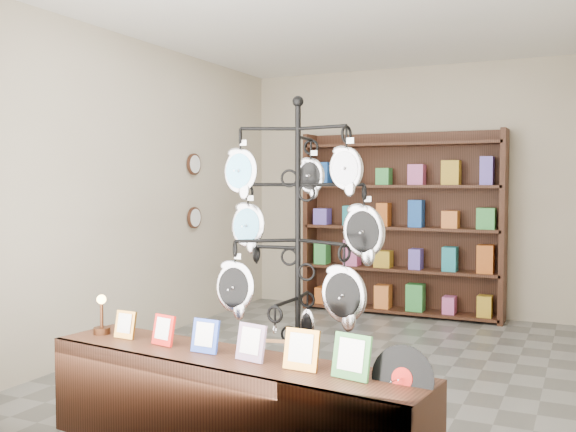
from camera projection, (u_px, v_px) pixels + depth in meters
name	position (u px, v px, depth m)	size (l,w,h in m)	color
ground	(332.00, 362.00, 5.71)	(5.00, 5.00, 0.00)	slate
room_envelope	(333.00, 153.00, 5.61)	(5.00, 5.00, 5.00)	#BEB399
display_tree	(298.00, 241.00, 4.00)	(1.09, 0.99, 2.13)	black
front_shelf	(228.00, 407.00, 3.70)	(2.46, 0.78, 0.86)	black
back_shelving	(401.00, 229.00, 7.73)	(2.42, 0.36, 2.20)	black
wall_clocks	(194.00, 191.00, 7.18)	(0.03, 0.24, 0.84)	black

